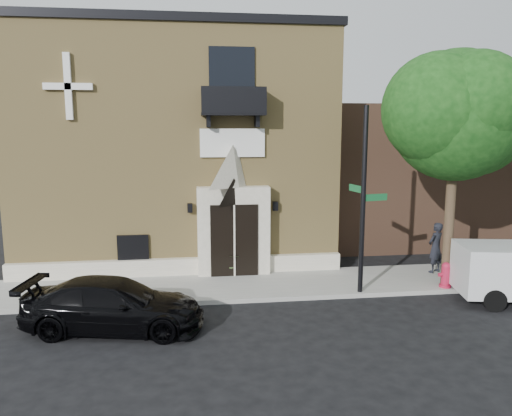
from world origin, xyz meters
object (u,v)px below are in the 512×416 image
at_px(fire_hydrant, 446,275).
at_px(pedestrian_near, 435,248).
at_px(street_sign, 363,200).
at_px(dumpster, 490,263).
at_px(black_sedan, 114,305).

relative_size(fire_hydrant, pedestrian_near, 0.46).
distance_m(street_sign, fire_hydrant, 3.94).
distance_m(dumpster, pedestrian_near, 1.87).
distance_m(fire_hydrant, dumpster, 1.95).
bearing_deg(pedestrian_near, fire_hydrant, 45.45).
distance_m(black_sedan, pedestrian_near, 11.55).
height_order(black_sedan, pedestrian_near, pedestrian_near).
relative_size(black_sedan, fire_hydrant, 5.67).
bearing_deg(black_sedan, fire_hydrant, -70.78).
distance_m(fire_hydrant, pedestrian_near, 1.81).
relative_size(street_sign, fire_hydrant, 6.98).
relative_size(black_sedan, pedestrian_near, 2.60).
distance_m(street_sign, dumpster, 5.43).
xyz_separation_m(black_sedan, pedestrian_near, (11.01, 3.50, 0.38)).
bearing_deg(street_sign, black_sedan, -178.39).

